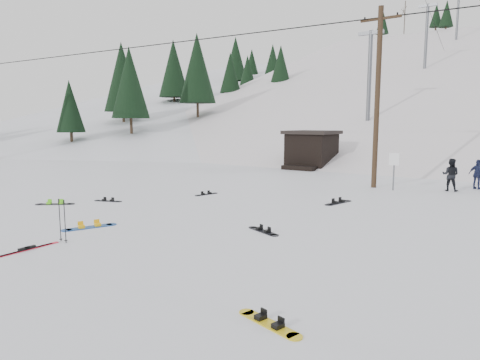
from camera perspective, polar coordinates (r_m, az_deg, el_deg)
The scene contains 21 objects.
ground at distance 12.46m, azimuth -13.42°, elevation -8.03°, with size 200.00×200.00×0.00m, color white.
ski_slope at distance 65.29m, azimuth 26.76°, elevation -6.76°, with size 60.00×75.00×45.00m, color silver.
ridge_left at distance 73.18m, azimuth -3.25°, elevation -3.64°, with size 34.00×85.00×38.00m, color white.
treeline_left at distance 64.47m, azimuth -6.41°, elevation 4.65°, with size 20.00×64.00×10.00m, color black, non-canonical shape.
utility_pole at distance 22.98m, azimuth 17.85°, elevation 10.68°, with size 2.00×0.26×9.00m.
trail_sign at distance 22.31m, azimuth 19.85°, elevation 1.93°, with size 0.50×0.09×1.85m.
lift_hut at distance 32.09m, azimuth 9.49°, elevation 4.05°, with size 3.40×4.10×2.75m.
lift_tower_near at distance 40.28m, azimuth 16.90°, elevation 13.80°, with size 2.20×0.36×8.00m.
lift_tower_mid at distance 60.30m, azimuth 23.62°, elevation 17.58°, with size 2.20×0.36×8.00m.
lift_tower_far at distance 80.83m, azimuth 27.06°, elevation 19.38°, with size 2.20×0.36×8.00m.
hero_snowboard at distance 14.52m, azimuth -19.42°, elevation -5.90°, with size 0.82×1.62×0.12m.
hero_skis at distance 12.67m, azimuth -26.53°, elevation -8.26°, with size 0.16×1.78×0.09m.
ski_poles at distance 12.96m, azimuth -22.61°, elevation -4.98°, with size 0.33×0.09×1.21m.
board_scatter_a at distance 19.07m, azimuth -17.18°, elevation -2.66°, with size 1.21×0.61×0.09m.
board_scatter_b at distance 19.97m, azimuth -4.51°, elevation -1.88°, with size 0.46×1.25×0.09m.
board_scatter_c at distance 19.10m, azimuth -23.44°, elevation -2.92°, with size 1.29×1.12×0.11m.
board_scatter_d at distance 13.24m, azimuth 3.12°, elevation -6.78°, with size 1.32×0.67×0.10m.
board_scatter_e at distance 7.49m, azimuth 3.89°, elevation -18.49°, with size 1.37×0.54×0.10m.
board_scatter_f at distance 18.27m, azimuth 12.98°, elevation -2.93°, with size 0.59×1.64×0.12m.
skier_dark at distance 23.23m, azimuth 26.27°, elevation 0.63°, with size 0.78×0.61×1.60m, color black.
skier_navy at distance 24.51m, azimuth 29.13°, elevation 0.65°, with size 0.88×0.37×1.50m, color #1A2042.
Camera 1 is at (9.12, -7.81, 3.32)m, focal length 32.00 mm.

